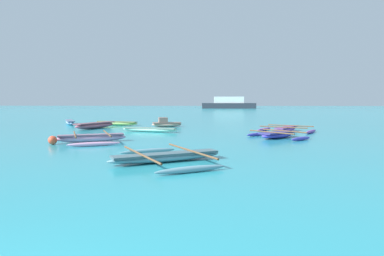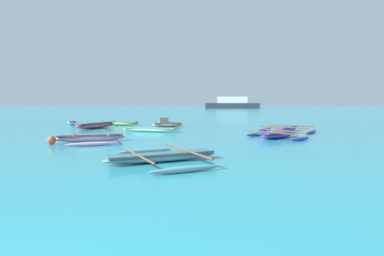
{
  "view_description": "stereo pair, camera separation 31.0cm",
  "coord_description": "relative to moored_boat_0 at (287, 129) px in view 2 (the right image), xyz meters",
  "views": [
    {
      "loc": [
        2.63,
        -1.92,
        2.17
      ],
      "look_at": [
        1.5,
        21.22,
        0.25
      ],
      "focal_mm": 32.0,
      "sensor_mm": 36.0,
      "label": 1
    },
    {
      "loc": [
        2.94,
        -1.9,
        2.17
      ],
      "look_at": [
        1.5,
        21.22,
        0.25
      ],
      "focal_mm": 32.0,
      "sensor_mm": 36.0,
      "label": 2
    }
  ],
  "objects": [
    {
      "name": "moored_boat_8",
      "position": [
        -17.56,
        6.31,
        0.02
      ],
      "size": [
        2.21,
        3.61,
        0.36
      ],
      "rotation": [
        0.0,
        0.0,
        -1.11
      ],
      "color": "#85A5D7",
      "rests_on": "ground_plane"
    },
    {
      "name": "moored_boat_2",
      "position": [
        -1.37,
        -3.84,
        0.0
      ],
      "size": [
        3.44,
        3.52,
        0.41
      ],
      "rotation": [
        0.0,
        0.0,
        0.75
      ],
      "color": "#4841BE",
      "rests_on": "ground_plane"
    },
    {
      "name": "moored_boat_6",
      "position": [
        -6.75,
        -11.52,
        -0.02
      ],
      "size": [
        4.04,
        4.81,
        0.36
      ],
      "rotation": [
        0.0,
        0.0,
        0.5
      ],
      "color": "#6698A8",
      "rests_on": "ground_plane"
    },
    {
      "name": "mooring_buoy_0",
      "position": [
        -12.83,
        -7.19,
        0.03
      ],
      "size": [
        0.43,
        0.43,
        0.43
      ],
      "color": "#E54C2D",
      "rests_on": "ground_plane"
    },
    {
      "name": "moored_boat_5",
      "position": [
        -9.26,
        -0.45,
        -0.02
      ],
      "size": [
        4.04,
        1.51,
        0.29
      ],
      "rotation": [
        0.0,
        0.0,
        -0.26
      ],
      "color": "#A8E4CB",
      "rests_on": "ground_plane"
    },
    {
      "name": "distant_ferry",
      "position": [
        -0.24,
        63.16,
        1.01
      ],
      "size": [
        13.4,
        2.95,
        2.95
      ],
      "color": "#2D333D",
      "rests_on": "ground_plane"
    },
    {
      "name": "moored_boat_1",
      "position": [
        -8.67,
        3.81,
        0.08
      ],
      "size": [
        2.54,
        1.43,
        0.76
      ],
      "rotation": [
        0.0,
        0.0,
        0.27
      ],
      "color": "#D7A58F",
      "rests_on": "ground_plane"
    },
    {
      "name": "moored_boat_0",
      "position": [
        0.0,
        0.0,
        0.0
      ],
      "size": [
        4.17,
        3.85,
        0.41
      ],
      "rotation": [
        0.0,
        0.0,
        1.04
      ],
      "color": "#9A51BD",
      "rests_on": "ground_plane"
    },
    {
      "name": "moored_boat_7",
      "position": [
        -11.29,
        -6.14,
        0.02
      ],
      "size": [
        3.64,
        4.22,
        0.46
      ],
      "rotation": [
        0.0,
        0.0,
        0.4
      ],
      "color": "#DB9BC4",
      "rests_on": "ground_plane"
    },
    {
      "name": "moored_boat_3",
      "position": [
        -13.87,
        2.09,
        0.06
      ],
      "size": [
        2.44,
        3.78,
        0.45
      ],
      "rotation": [
        0.0,
        0.0,
        1.11
      ],
      "color": "#BE6277",
      "rests_on": "ground_plane"
    },
    {
      "name": "moored_boat_4",
      "position": [
        -13.09,
        5.4,
        0.0
      ],
      "size": [
        3.98,
        1.71,
        0.33
      ],
      "rotation": [
        0.0,
        0.0,
        -0.3
      ],
      "color": "#97BA5B",
      "rests_on": "ground_plane"
    }
  ]
}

